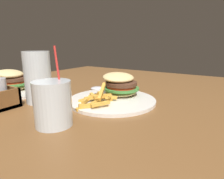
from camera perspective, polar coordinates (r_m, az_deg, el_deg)
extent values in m
cube|color=brown|center=(0.65, -8.74, -4.45)|extent=(1.54, 1.27, 0.03)
cylinder|color=brown|center=(1.63, -6.73, -7.60)|extent=(0.07, 0.07, 0.74)
cylinder|color=white|center=(0.62, 0.00, -3.24)|extent=(0.28, 0.28, 0.01)
ellipsoid|color=#E0C17F|center=(0.66, 2.80, -0.83)|extent=(0.14, 0.13, 0.02)
cylinder|color=#428438|center=(0.65, 2.82, 0.36)|extent=(0.16, 0.16, 0.01)
cylinder|color=red|center=(0.65, 2.82, 1.00)|extent=(0.13, 0.13, 0.01)
cylinder|color=#4C2D1E|center=(0.65, 2.83, 1.86)|extent=(0.14, 0.14, 0.01)
ellipsoid|color=#E0C17F|center=(0.66, 2.00, 3.74)|extent=(0.14, 0.13, 0.04)
cube|color=gold|center=(0.60, -4.85, -1.65)|extent=(0.05, 0.07, 0.03)
cube|color=gold|center=(0.58, -2.39, -2.49)|extent=(0.06, 0.06, 0.01)
cube|color=gold|center=(0.53, -7.21, -5.01)|extent=(0.05, 0.04, 0.02)
cube|color=gold|center=(0.56, -2.89, -2.09)|extent=(0.05, 0.04, 0.01)
cube|color=gold|center=(0.60, -5.60, -2.30)|extent=(0.06, 0.03, 0.01)
cube|color=gold|center=(0.58, -6.64, -2.64)|extent=(0.05, 0.07, 0.03)
cube|color=gold|center=(0.56, -1.22, -2.42)|extent=(0.06, 0.03, 0.02)
cube|color=gold|center=(0.62, -2.30, -2.05)|extent=(0.05, 0.08, 0.01)
cube|color=gold|center=(0.57, -7.99, -3.25)|extent=(0.06, 0.03, 0.01)
cube|color=gold|center=(0.53, -7.81, -5.00)|extent=(0.06, 0.04, 0.02)
cube|color=gold|center=(0.59, -5.26, -2.40)|extent=(0.04, 0.06, 0.02)
cube|color=gold|center=(0.59, -4.38, -1.94)|extent=(0.04, 0.05, 0.01)
cube|color=gold|center=(0.53, -3.50, -4.37)|extent=(0.05, 0.04, 0.01)
cube|color=gold|center=(0.56, -3.11, -0.49)|extent=(0.08, 0.04, 0.04)
cylinder|color=silver|center=(0.64, -21.65, 3.50)|extent=(0.08, 0.08, 0.16)
cylinder|color=#B26B19|center=(0.64, -21.55, 2.40)|extent=(0.07, 0.07, 0.14)
cylinder|color=silver|center=(0.45, -17.57, -4.12)|extent=(0.09, 0.09, 0.11)
cylinder|color=orange|center=(0.45, -17.45, -5.73)|extent=(0.08, 0.08, 0.08)
cylinder|color=red|center=(0.45, -15.57, 1.21)|extent=(0.01, 0.03, 0.18)
ellipsoid|color=silver|center=(0.77, -4.53, 0.35)|extent=(0.07, 0.07, 0.02)
cube|color=silver|center=(0.79, 1.48, 0.22)|extent=(0.09, 0.09, 0.00)
cylinder|color=white|center=(0.84, -27.36, -0.28)|extent=(0.27, 0.27, 0.01)
ellipsoid|color=#E0C17F|center=(0.83, -27.47, 0.78)|extent=(0.15, 0.14, 0.02)
cylinder|color=#428438|center=(0.83, -27.58, 1.74)|extent=(0.16, 0.16, 0.01)
cylinder|color=red|center=(0.83, -27.64, 2.25)|extent=(0.13, 0.13, 0.01)
cylinder|color=#4C2D1E|center=(0.83, -27.72, 2.93)|extent=(0.14, 0.14, 0.01)
ellipsoid|color=#E0C17F|center=(0.83, -28.73, 4.27)|extent=(0.15, 0.14, 0.04)
cube|color=brown|center=(0.66, -28.03, -1.60)|extent=(0.01, 0.08, 0.06)
cube|color=brown|center=(0.61, -30.74, -3.23)|extent=(0.12, 0.01, 0.06)
cylinder|color=#B2B2B7|center=(0.64, -30.69, -0.52)|extent=(0.03, 0.03, 0.08)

